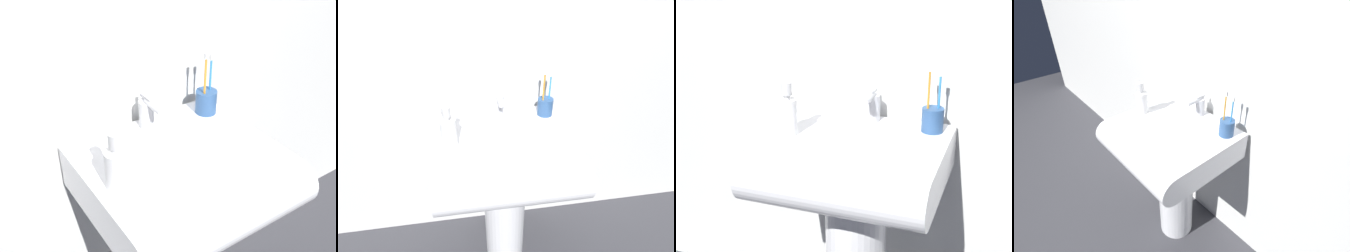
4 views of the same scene
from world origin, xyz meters
The scene contains 7 objects.
ground_plane centered at (0.00, 0.00, 0.00)m, with size 6.00×6.00×0.00m, color #38383D.
wall_back centered at (0.00, 0.26, 1.20)m, with size 5.00×0.05×2.40m, color silver.
sink_pedestal centered at (0.00, 0.00, 0.31)m, with size 0.20×0.20×0.63m, color white.
sink_basin centered at (0.00, -0.05, 0.70)m, with size 0.54×0.50×0.14m.
faucet centered at (0.00, 0.16, 0.82)m, with size 0.05×0.11×0.11m.
toothbrush_cup centered at (0.20, 0.14, 0.81)m, with size 0.07×0.07×0.21m.
soap_bottle centered at (-0.21, -0.04, 0.83)m, with size 0.06×0.06×0.17m.
Camera 2 is at (-0.12, -0.85, 1.37)m, focal length 28.00 mm.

